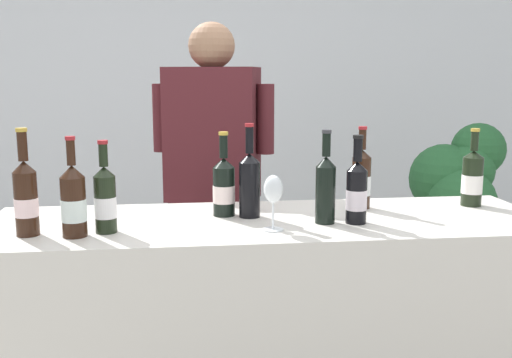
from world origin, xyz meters
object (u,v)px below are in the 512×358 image
object	(u,v)px
wine_bottle_0	(326,187)
wine_bottle_8	(357,192)
wine_glass	(273,192)
wine_bottle_1	(105,199)
wine_bottle_3	(224,186)
potted_shrub	(461,201)
wine_bottle_6	(250,182)
wine_bottle_5	(361,179)
wine_bottle_4	(73,201)
wine_bottle_7	(26,197)
person_server	(214,207)
wine_bottle_2	(472,178)

from	to	relation	value
wine_bottle_0	wine_bottle_8	world-z (taller)	wine_bottle_0
wine_bottle_0	wine_glass	xyz separation A→B (m)	(-0.20, -0.08, 0.00)
wine_bottle_1	wine_glass	size ratio (longest dim) A/B	1.63
wine_bottle_3	potted_shrub	xyz separation A→B (m)	(1.47, 1.08, -0.32)
wine_bottle_3	potted_shrub	world-z (taller)	wine_bottle_3
wine_bottle_3	wine_bottle_8	distance (m)	0.49
wine_bottle_3	wine_bottle_6	size ratio (longest dim) A/B	0.91
wine_bottle_5	wine_bottle_6	size ratio (longest dim) A/B	0.93
wine_bottle_4	wine_bottle_7	distance (m)	0.16
person_server	potted_shrub	distance (m)	1.56
wine_bottle_2	wine_bottle_3	world-z (taller)	wine_bottle_3
wine_bottle_2	person_server	world-z (taller)	person_server
wine_bottle_1	wine_bottle_2	bearing A→B (deg)	10.05
wine_bottle_0	wine_bottle_5	xyz separation A→B (m)	(0.20, 0.22, -0.01)
wine_bottle_5	wine_glass	bearing A→B (deg)	-143.04
wine_bottle_2	person_server	distance (m)	1.17
wine_bottle_2	wine_bottle_3	xyz separation A→B (m)	(-1.00, -0.05, -0.00)
wine_bottle_0	wine_glass	world-z (taller)	wine_bottle_0
wine_bottle_4	potted_shrub	xyz separation A→B (m)	(1.97, 1.32, -0.33)
wine_bottle_4	person_server	world-z (taller)	person_server
wine_bottle_5	potted_shrub	xyz separation A→B (m)	(0.92, 1.02, -0.33)
wine_bottle_6	wine_bottle_7	distance (m)	0.77
wine_bottle_7	potted_shrub	world-z (taller)	wine_bottle_7
wine_bottle_1	wine_bottle_8	xyz separation A→B (m)	(0.86, 0.02, 0.00)
wine_bottle_5	wine_bottle_4	bearing A→B (deg)	-164.10
wine_bottle_3	wine_bottle_4	size ratio (longest dim) A/B	0.96
wine_bottle_7	wine_bottle_1	bearing A→B (deg)	1.52
wine_bottle_4	wine_bottle_7	xyz separation A→B (m)	(-0.16, 0.03, 0.01)
wine_bottle_0	wine_bottle_8	size ratio (longest dim) A/B	1.06
wine_bottle_2	potted_shrub	size ratio (longest dim) A/B	0.27
wine_glass	wine_bottle_6	bearing A→B (deg)	106.18
wine_bottle_5	wine_glass	size ratio (longest dim) A/B	1.71
wine_bottle_0	wine_bottle_5	world-z (taller)	wine_bottle_0
wine_bottle_0	wine_bottle_6	size ratio (longest dim) A/B	0.96
wine_bottle_0	wine_glass	bearing A→B (deg)	-158.56
wine_bottle_1	potted_shrub	size ratio (longest dim) A/B	0.27
wine_bottle_5	wine_bottle_0	bearing A→B (deg)	-131.84
wine_bottle_0	wine_bottle_3	distance (m)	0.38
person_server	wine_bottle_6	bearing A→B (deg)	-80.74
wine_bottle_3	wine_bottle_6	world-z (taller)	wine_bottle_6
wine_bottle_1	wine_bottle_4	distance (m)	0.10
person_server	potted_shrub	world-z (taller)	person_server
wine_bottle_0	potted_shrub	bearing A→B (deg)	47.90
wine_bottle_6	wine_bottle_1	bearing A→B (deg)	-162.06
wine_bottle_6	wine_glass	size ratio (longest dim) A/B	1.83
wine_bottle_2	wine_bottle_4	bearing A→B (deg)	-169.10
wine_bottle_0	wine_bottle_2	xyz separation A→B (m)	(0.65, 0.21, -0.02)
wine_bottle_5	wine_bottle_8	distance (m)	0.25
wine_glass	potted_shrub	world-z (taller)	potted_shrub
wine_bottle_0	wine_bottle_2	distance (m)	0.68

